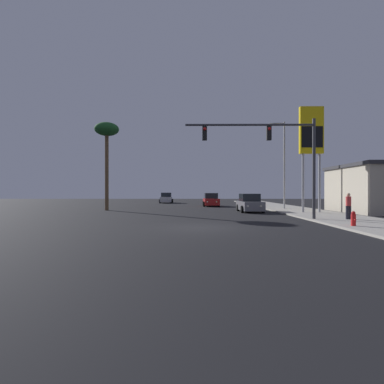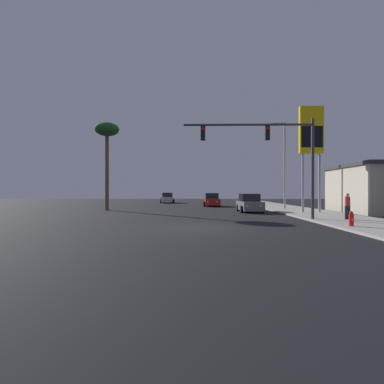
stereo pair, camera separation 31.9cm
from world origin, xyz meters
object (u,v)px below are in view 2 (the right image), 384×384
(street_lamp, at_px, (283,160))
(palm_tree_near, at_px, (107,134))
(car_grey, at_px, (249,204))
(traffic_light_mast, at_px, (274,147))
(gas_station_sign, at_px, (311,136))
(pedestrian_on_sidewalk, at_px, (347,205))
(fire_hydrant, at_px, (351,219))
(car_silver, at_px, (168,198))
(car_red, at_px, (212,200))

(street_lamp, distance_m, palm_tree_near, 18.17)
(car_grey, bearing_deg, traffic_light_mast, 89.19)
(car_grey, relative_size, palm_tree_near, 0.50)
(traffic_light_mast, height_order, palm_tree_near, palm_tree_near)
(gas_station_sign, distance_m, pedestrian_on_sidewalk, 8.54)
(gas_station_sign, distance_m, fire_hydrant, 11.99)
(car_grey, bearing_deg, fire_hydrant, 102.25)
(fire_hydrant, bearing_deg, pedestrian_on_sidewalk, 66.01)
(street_lamp, xyz_separation_m, fire_hydrant, (-1.02, -15.66, -4.63))
(car_grey, bearing_deg, car_silver, -67.52)
(pedestrian_on_sidewalk, xyz_separation_m, palm_tree_near, (-18.56, 10.56, 6.57))
(traffic_light_mast, bearing_deg, car_silver, 108.51)
(car_silver, relative_size, palm_tree_near, 0.50)
(fire_hydrant, height_order, palm_tree_near, palm_tree_near)
(car_red, bearing_deg, fire_hydrant, 102.96)
(street_lamp, distance_m, gas_station_sign, 5.76)
(car_grey, bearing_deg, street_lamp, -141.50)
(traffic_light_mast, distance_m, fire_hydrant, 6.55)
(street_lamp, bearing_deg, car_red, 135.15)
(pedestrian_on_sidewalk, bearing_deg, palm_tree_near, 150.36)
(car_grey, xyz_separation_m, fire_hydrant, (3.09, -12.15, -0.27))
(car_red, xyz_separation_m, fire_hydrant, (6.07, -22.71, -0.27))
(street_lamp, height_order, fire_hydrant, street_lamp)
(car_silver, bearing_deg, street_lamp, 125.80)
(car_silver, xyz_separation_m, car_red, (6.71, -10.73, 0.00))
(car_red, bearing_deg, street_lamp, 133.16)
(car_red, relative_size, street_lamp, 0.48)
(car_silver, height_order, street_lamp, street_lamp)
(street_lamp, relative_size, palm_tree_near, 1.03)
(street_lamp, xyz_separation_m, pedestrian_on_sidewalk, (0.62, -11.97, -4.08))
(car_red, height_order, gas_station_sign, gas_station_sign)
(street_lamp, bearing_deg, traffic_light_mast, -108.63)
(street_lamp, height_order, gas_station_sign, same)
(car_red, xyz_separation_m, palm_tree_near, (-10.85, -8.46, 6.84))
(car_silver, xyz_separation_m, street_lamp, (13.79, -17.77, 4.36))
(pedestrian_on_sidewalk, bearing_deg, car_silver, 115.86)
(car_silver, distance_m, palm_tree_near, 20.78)
(car_grey, bearing_deg, palm_tree_near, -10.63)
(car_grey, bearing_deg, gas_station_sign, 155.69)
(traffic_light_mast, bearing_deg, street_lamp, 71.37)
(street_lamp, height_order, palm_tree_near, street_lamp)
(car_silver, height_order, palm_tree_near, palm_tree_near)
(car_red, height_order, pedestrian_on_sidewalk, pedestrian_on_sidewalk)
(car_red, distance_m, gas_station_sign, 15.93)
(car_silver, distance_m, pedestrian_on_sidewalk, 33.06)
(fire_hydrant, relative_size, palm_tree_near, 0.09)
(gas_station_sign, bearing_deg, street_lamp, 98.05)
(car_grey, height_order, traffic_light_mast, traffic_light_mast)
(car_grey, xyz_separation_m, pedestrian_on_sidewalk, (4.73, -8.46, 0.27))
(car_red, distance_m, fire_hydrant, 23.51)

